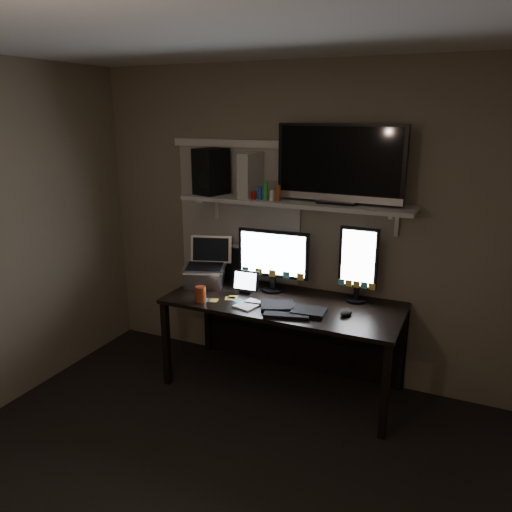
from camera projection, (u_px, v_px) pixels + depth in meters
The scene contains 20 objects.
floor at pixel (188, 510), 2.77m from camera, with size 3.60×3.60×0.00m, color black.
ceiling at pixel (165, 19), 2.07m from camera, with size 3.60×3.60×0.00m, color silver.
back_wall at pixel (301, 225), 4.00m from camera, with size 3.60×3.60×0.00m, color #6E614E.
window_blinds at pixel (239, 214), 4.19m from camera, with size 1.10×0.02×1.10m, color beige.
desk at pixel (288, 317), 3.97m from camera, with size 1.80×0.75×0.73m.
wall_shelf at pixel (294, 202), 3.78m from camera, with size 1.80×0.35×0.03m, color #AFAEAA.
monitor_landscape at pixel (273, 260), 3.98m from camera, with size 0.58×0.06×0.51m, color black.
monitor_portrait at pixel (358, 264), 3.74m from camera, with size 0.29×0.06×0.59m, color black.
keyboard at pixel (293, 309), 3.63m from camera, with size 0.50×0.19×0.03m, color black.
mouse at pixel (346, 313), 3.55m from camera, with size 0.07×0.11×0.04m, color black.
notepad at pixel (249, 305), 3.73m from camera, with size 0.15×0.21×0.01m, color white.
tablet at pixel (246, 282), 3.97m from camera, with size 0.22×0.09×0.19m, color black.
file_sorter at pixel (236, 262), 4.27m from camera, with size 0.24×0.11×0.31m, color black.
laptop at pixel (204, 263), 4.12m from camera, with size 0.35×0.28×0.39m, color silver.
cup at pixel (201, 294), 3.80m from camera, with size 0.08×0.08×0.12m, color #93371A.
sticky_notes at pixel (225, 299), 3.86m from camera, with size 0.31×0.23×0.00m, color gold, non-canonical shape.
tv at pixel (340, 164), 3.58m from camera, with size 0.94×0.17×0.57m, color black.
game_console at pixel (251, 175), 3.88m from camera, with size 0.09×0.29×0.34m, color beige.
speaker at pixel (211, 171), 4.02m from camera, with size 0.20×0.24×0.36m, color black.
bottles at pixel (266, 191), 3.76m from camera, with size 0.22×0.05×0.14m, color #A50F0C, non-canonical shape.
Camera 1 is at (1.28, -1.91, 2.13)m, focal length 35.00 mm.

